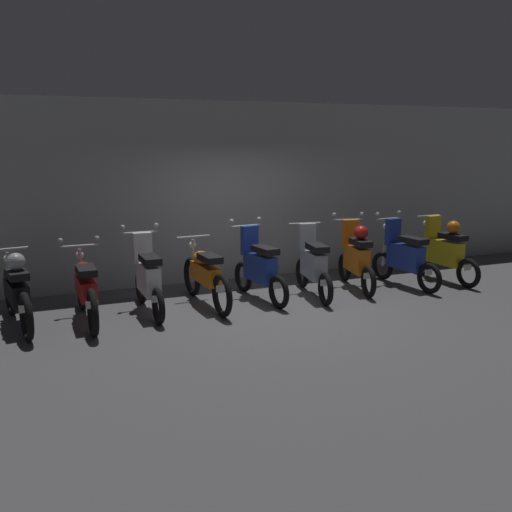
# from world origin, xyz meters

# --- Properties ---
(ground_plane) EXTENTS (80.00, 80.00, 0.00)m
(ground_plane) POSITION_xyz_m (0.00, 0.00, 0.00)
(ground_plane) COLOR #4C4C4F
(back_wall) EXTENTS (16.00, 0.30, 3.24)m
(back_wall) POSITION_xyz_m (0.00, 2.31, 1.62)
(back_wall) COLOR #9EA0A3
(back_wall) RESTS_ON ground
(motorbike_slot_0) EXTENTS (0.58, 1.94, 1.08)m
(motorbike_slot_0) POSITION_xyz_m (-3.63, 0.63, 0.53)
(motorbike_slot_0) COLOR black
(motorbike_slot_0) RESTS_ON ground
(motorbike_slot_1) EXTENTS (0.59, 1.95, 1.15)m
(motorbike_slot_1) POSITION_xyz_m (-2.73, 0.53, 0.49)
(motorbike_slot_1) COLOR black
(motorbike_slot_1) RESTS_ON ground
(motorbike_slot_2) EXTENTS (0.59, 1.68, 1.29)m
(motorbike_slot_2) POSITION_xyz_m (-1.82, 0.64, 0.53)
(motorbike_slot_2) COLOR black
(motorbike_slot_2) RESTS_ON ground
(motorbike_slot_3) EXTENTS (0.56, 1.95, 1.03)m
(motorbike_slot_3) POSITION_xyz_m (-0.91, 0.69, 0.49)
(motorbike_slot_3) COLOR black
(motorbike_slot_3) RESTS_ON ground
(motorbike_slot_4) EXTENTS (0.58, 1.68, 1.29)m
(motorbike_slot_4) POSITION_xyz_m (-0.01, 0.69, 0.53)
(motorbike_slot_4) COLOR black
(motorbike_slot_4) RESTS_ON ground
(motorbike_slot_5) EXTENTS (0.56, 1.68, 1.18)m
(motorbike_slot_5) POSITION_xyz_m (0.91, 0.57, 0.52)
(motorbike_slot_5) COLOR black
(motorbike_slot_5) RESTS_ON ground
(motorbike_slot_6) EXTENTS (0.58, 1.67, 1.29)m
(motorbike_slot_6) POSITION_xyz_m (1.82, 0.69, 0.57)
(motorbike_slot_6) COLOR black
(motorbike_slot_6) RESTS_ON ground
(motorbike_slot_7) EXTENTS (0.58, 1.68, 1.29)m
(motorbike_slot_7) POSITION_xyz_m (2.72, 0.55, 0.53)
(motorbike_slot_7) COLOR black
(motorbike_slot_7) RESTS_ON ground
(motorbike_slot_8) EXTENTS (0.56, 1.68, 1.18)m
(motorbike_slot_8) POSITION_xyz_m (3.63, 0.58, 0.57)
(motorbike_slot_8) COLOR black
(motorbike_slot_8) RESTS_ON ground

